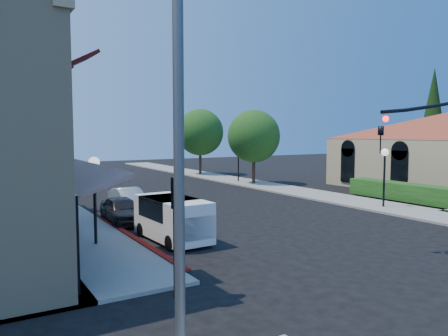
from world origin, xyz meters
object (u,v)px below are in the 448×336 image
lamppost_left_far (40,159)px  parked_car_c (69,186)px  lamppost_right_near (385,163)px  parked_car_b (129,200)px  lamppost_right_far (238,152)px  street_tree_b (200,132)px  parked_car_a (122,210)px  conifer_far (433,114)px  street_tree_a (254,136)px  cobra_streetlight (196,91)px  secondary_signal (177,214)px  lamppost_left_near (94,178)px  parked_car_d (63,181)px  white_van (173,216)px

lamppost_left_far → parked_car_c: 4.04m
lamppost_right_near → parked_car_b: lamppost_right_near is taller
lamppost_left_far → lamppost_right_far: (17.00, 2.00, 0.00)m
street_tree_b → lamppost_right_near: size_ratio=1.97×
parked_car_a → parked_car_b: parked_car_a is taller
conifer_far → parked_car_a: 35.21m
lamppost_left_far → street_tree_a: bearing=0.0°
lamppost_right_near → cobra_streetlight: bearing=-150.5°
secondary_signal → lamppost_right_far: size_ratio=0.93×
lamppost_left_near → parked_car_a: size_ratio=0.92×
secondary_signal → lamppost_left_near: size_ratio=0.93×
lamppost_left_near → parked_car_c: (2.30, 16.48, -2.20)m
lamppost_left_far → lamppost_right_near: bearing=-39.5°
parked_car_d → street_tree_a: bearing=-17.5°
parked_car_d → parked_car_b: bearing=-82.3°
secondary_signal → parked_car_c: (1.80, 23.08, -1.79)m
secondary_signal → parked_car_b: 14.02m
conifer_far → parked_car_d: 35.83m
street_tree_b → parked_car_b: street_tree_b is taller
lamppost_left_far → parked_car_c: bearing=47.2°
lamppost_left_near → lamppost_right_near: same height
street_tree_a → secondary_signal: bearing=-129.2°
lamppost_left_far → white_van: lamppost_left_far is taller
parked_car_a → secondary_signal: bearing=-97.4°
white_van → parked_car_a: 4.70m
lamppost_left_near → white_van: 3.53m
parked_car_b → parked_car_a: bearing=-114.9°
white_van → lamppost_left_far: bearing=101.5°
street_tree_a → cobra_streetlight: cobra_streetlight is taller
street_tree_a → lamppost_left_far: street_tree_a is taller
lamppost_right_far → lamppost_left_far: bearing=-173.3°
street_tree_b → lamppost_right_near: 24.07m
white_van → parked_car_c: white_van is taller
lamppost_right_far → white_van: 21.89m
parked_car_a → parked_car_b: 3.38m
white_van → parked_car_d: (-0.70, 19.79, -0.38)m
street_tree_b → lamppost_left_far: size_ratio=1.97×
secondary_signal → parked_car_a: bearing=80.3°
street_tree_b → lamppost_right_far: 8.21m
conifer_far → cobra_streetlight: 42.20m
lamppost_right_far → parked_car_a: size_ratio=0.92×
lamppost_left_near → parked_car_a: 4.97m
lamppost_left_far → lamppost_right_near: 22.02m
lamppost_left_near → lamppost_right_near: 17.00m
secondary_signal → lamppost_left_near: (-0.50, 6.59, 0.42)m
street_tree_a → parked_car_d: (-15.00, 5.05, -3.54)m
lamppost_left_near → white_van: bearing=-13.9°
cobra_streetlight → parked_car_b: 18.10m
street_tree_a → parked_car_a: (-15.00, -10.12, -3.53)m
secondary_signal → cobra_streetlight: cobra_streetlight is taller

